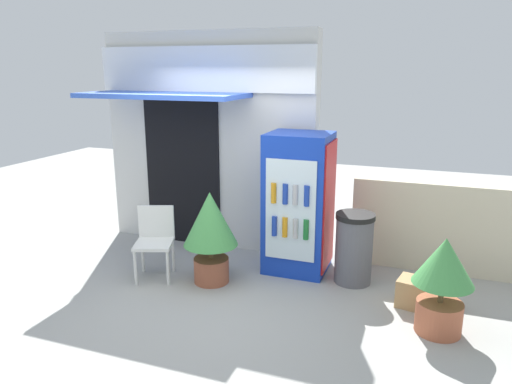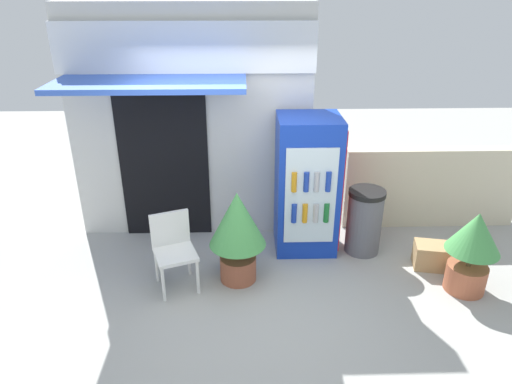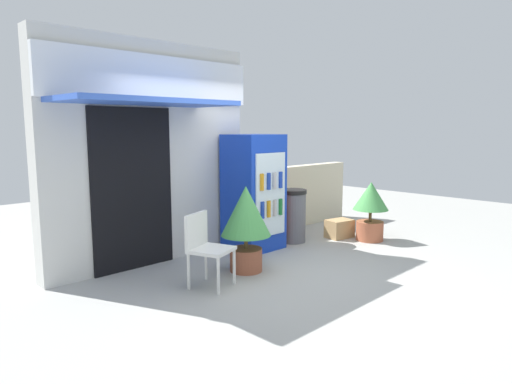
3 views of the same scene
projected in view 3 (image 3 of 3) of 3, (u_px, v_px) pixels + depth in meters
The scene contains 9 objects.
ground at pixel (269, 276), 5.70m from camera, with size 16.00×16.00×0.00m, color #A3A39E.
storefront_building at pixel (150, 149), 6.09m from camera, with size 3.06×1.17×2.96m.
drink_cooler at pixel (254, 192), 6.88m from camera, with size 0.77×0.74×1.73m.
plastic_chair at pixel (205, 244), 5.28m from camera, with size 0.56×0.56×0.86m.
potted_plant_near_shop at pixel (246, 219), 5.80m from camera, with size 0.64×0.64×1.10m.
potted_plant_curbside at pixel (371, 206), 7.40m from camera, with size 0.57×0.57×0.96m.
trash_bin at pixel (292, 216), 7.34m from camera, with size 0.46×0.46×0.85m.
stone_boundary_wall at pixel (301, 195), 8.57m from camera, with size 2.41×0.21×1.13m, color beige.
cardboard_box at pixel (339, 229), 7.64m from camera, with size 0.43×0.30×0.30m, color tan.
Camera 3 is at (-4.00, -3.77, 1.85)m, focal length 32.07 mm.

